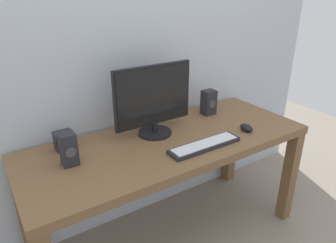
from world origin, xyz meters
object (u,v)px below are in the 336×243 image
speaker_left (69,149)px  speaker_right (209,102)px  desk (169,155)px  audio_controller (64,140)px  monitor (154,100)px  keyboard_primary (205,145)px  mouse (246,128)px

speaker_left → speaker_right: bearing=7.8°
desk → audio_controller: size_ratio=16.82×
desk → speaker_left: (-0.58, 0.04, 0.19)m
monitor → keyboard_primary: bearing=-64.8°
desk → monitor: (-0.03, 0.12, 0.32)m
keyboard_primary → audio_controller: size_ratio=4.37×
speaker_left → audio_controller: bearing=82.4°
monitor → mouse: size_ratio=4.99×
mouse → speaker_right: size_ratio=0.58×
mouse → monitor: bearing=160.1°
mouse → speaker_right: 0.35m
monitor → speaker_right: monitor is taller
keyboard_primary → speaker_left: bearing=161.4°
mouse → speaker_left: speaker_left is taller
audio_controller → keyboard_primary: bearing=-31.9°
mouse → audio_controller: bearing=168.8°
speaker_right → mouse: bearing=-86.6°
audio_controller → monitor: bearing=-11.2°
monitor → audio_controller: (-0.52, 0.10, -0.17)m
desk → mouse: 0.52m
monitor → audio_controller: monitor is taller
speaker_left → audio_controller: (0.02, 0.18, -0.04)m
mouse → audio_controller: (-1.03, 0.39, 0.03)m
mouse → speaker_left: size_ratio=0.58×
mouse → speaker_right: bearing=103.0°
desk → monitor: bearing=103.5°
audio_controller → desk: bearing=-22.5°
monitor → audio_controller: size_ratio=4.90×
audio_controller → speaker_left: bearing=-97.6°
monitor → mouse: bearing=-29.5°
monitor → audio_controller: 0.56m
desk → keyboard_primary: keyboard_primary is taller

